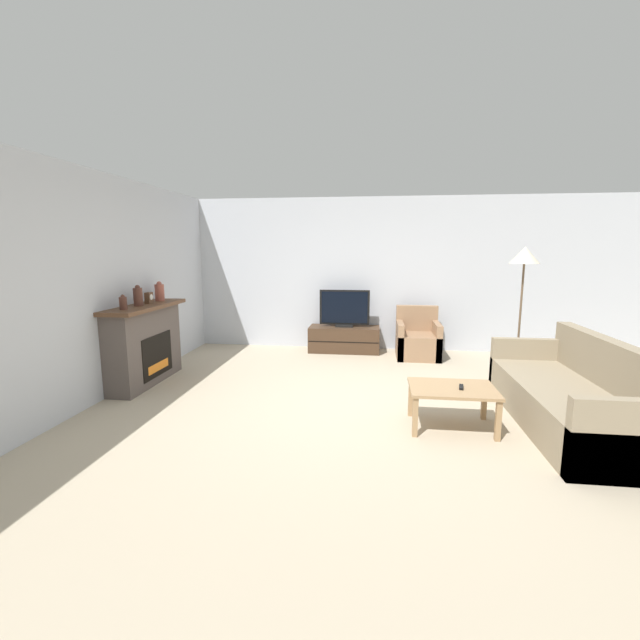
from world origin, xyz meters
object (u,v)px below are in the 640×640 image
object	(u,v)px
mantel_vase_right	(160,292)
floor_lamp	(524,263)
armchair	(418,341)
couch	(573,399)
fireplace	(145,344)
coffee_table	(452,393)
mantel_vase_left	(123,303)
remote	(461,387)
tv	(344,310)
mantel_clock	(149,298)
tv_stand	(344,339)
mantel_vase_centre_left	(138,296)

from	to	relation	value
mantel_vase_right	floor_lamp	world-z (taller)	floor_lamp
armchair	couch	bearing A→B (deg)	-64.81
fireplace	coffee_table	xyz separation A→B (m)	(3.84, -1.00, -0.18)
mantel_vase_left	remote	world-z (taller)	mantel_vase_left
floor_lamp	remote	bearing A→B (deg)	-121.99
remote	floor_lamp	world-z (taller)	floor_lamp
armchair	tv	bearing A→B (deg)	169.80
mantel_clock	coffee_table	xyz separation A→B (m)	(3.83, -1.15, -0.78)
tv	remote	world-z (taller)	tv
floor_lamp	mantel_clock	bearing A→B (deg)	-173.86
mantel_vase_left	mantel_vase_right	bearing A→B (deg)	90.00
tv_stand	remote	size ratio (longest dim) A/B	7.96
mantel_clock	coffee_table	world-z (taller)	mantel_clock
coffee_table	mantel_vase_right	bearing A→B (deg)	159.22
tv_stand	mantel_clock	bearing A→B (deg)	-141.52
coffee_table	couch	world-z (taller)	couch
mantel_vase_left	armchair	bearing A→B (deg)	32.20
floor_lamp	mantel_vase_centre_left	bearing A→B (deg)	-170.89
mantel_vase_left	mantel_vase_centre_left	world-z (taller)	mantel_vase_centre_left
mantel_vase_right	coffee_table	xyz separation A→B (m)	(3.83, -1.45, -0.83)
coffee_table	couch	distance (m)	1.24
fireplace	remote	size ratio (longest dim) A/B	9.69
tv	floor_lamp	xyz separation A→B (m)	(2.46, -1.46, 0.87)
mantel_clock	coffee_table	distance (m)	4.07
mantel_vase_right	mantel_clock	xyz separation A→B (m)	(0.00, -0.30, -0.05)
mantel_vase_left	mantel_vase_centre_left	xyz separation A→B (m)	(-0.00, 0.34, 0.04)
floor_lamp	tv_stand	bearing A→B (deg)	149.22
mantel_vase_left	floor_lamp	bearing A→B (deg)	12.86
tv	coffee_table	world-z (taller)	tv
mantel_vase_left	tv_stand	distance (m)	3.73
fireplace	mantel_vase_centre_left	size ratio (longest dim) A/B	5.50
mantel_vase_centre_left	armchair	bearing A→B (deg)	28.37
tv	remote	distance (m)	3.47
mantel_vase_left	couch	bearing A→B (deg)	-4.15
mantel_vase_centre_left	tv	distance (m)	3.41
mantel_vase_left	armchair	xyz separation A→B (m)	(3.77, 2.37, -0.88)
floor_lamp	armchair	bearing A→B (deg)	134.28
armchair	floor_lamp	bearing A→B (deg)	-45.72
mantel_vase_centre_left	tv	world-z (taller)	mantel_vase_centre_left
tv_stand	tv	distance (m)	0.53
remote	floor_lamp	distance (m)	2.33
mantel_vase_left	tv_stand	bearing A→B (deg)	45.94
mantel_vase_centre_left	armchair	xyz separation A→B (m)	(3.77, 2.03, -0.92)
tv	mantel_clock	bearing A→B (deg)	-141.55
fireplace	mantel_clock	size ratio (longest dim) A/B	10.00
mantel_vase_left	coffee_table	xyz separation A→B (m)	(3.83, -0.55, -0.79)
fireplace	floor_lamp	xyz separation A→B (m)	(4.99, 0.68, 1.08)
mantel_vase_right	tv	size ratio (longest dim) A/B	0.32
tv_stand	mantel_vase_centre_left	bearing A→B (deg)	-138.04
remote	couch	distance (m)	1.17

